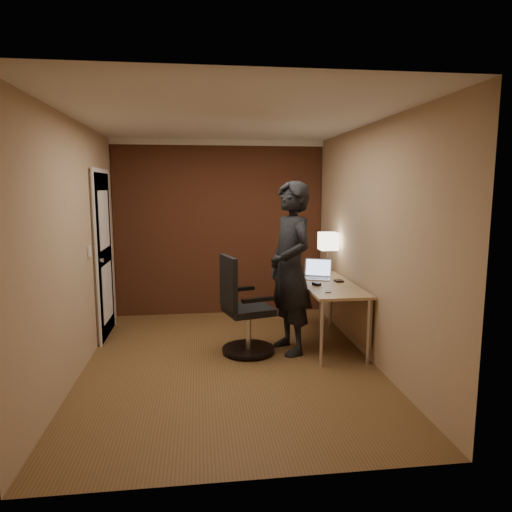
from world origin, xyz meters
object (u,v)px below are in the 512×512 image
Objects in this scene: desk at (333,293)px; desk_lamp at (328,242)px; phone at (328,291)px; office_chair at (243,312)px; mouse at (317,284)px; wallet at (339,281)px; person at (291,268)px; laptop at (317,273)px.

desk_lamp is (0.09, 0.56, 0.55)m from desk.
office_chair reaches higher than phone.
office_chair reaches higher than desk.
desk is 0.29m from mouse.
mouse is at bearing -153.88° from wallet.
person is (-0.32, -0.10, 0.21)m from mouse.
laptop is 1.15m from office_chair.
laptop is 0.74m from phone.
wallet is (0.08, 0.04, 0.14)m from desk.
wallet reaches higher than phone.
desk_lamp is at bearing 52.18° from laptop.
office_chair is (-0.90, 0.22, -0.26)m from phone.
mouse is (-0.11, -0.40, -0.05)m from laptop.
person reaches higher than mouse.
phone is at bearing -107.68° from mouse.
desk_lamp is 1.02m from person.
desk_lamp is at bearing 88.95° from wallet.
laptop is at bearing 103.84° from phone.
wallet is (0.27, 0.49, 0.01)m from phone.
person reaches higher than phone.
desk_lamp is at bearing 124.21° from person.
person is at bearing -131.22° from laptop.
office_chair is 0.72m from person.
laptop is at bearing 112.17° from desk.
person is at bearing 2.00° from office_chair.
mouse is 0.35m from wallet.
person is (-0.56, -0.21, 0.35)m from desk.
desk_lamp is 1.57m from office_chair.
wallet is at bearing 95.74° from person.
mouse is (-0.23, -0.11, 0.14)m from desk.
person is (0.54, 0.02, 0.47)m from office_chair.
desk_lamp reaches higher than laptop.
desk_lamp reaches higher than phone.
wallet is (0.31, 0.15, -0.01)m from mouse.
office_chair is 0.57× the size of person.
laptop is (-0.12, 0.29, 0.19)m from desk.
mouse reaches higher than desk.
mouse is 0.91× the size of wallet.
wallet is at bearing 12.90° from office_chair.
phone is 0.49m from person.
mouse is 0.09× the size of office_chair.
phone is (-0.19, -0.44, 0.13)m from desk.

